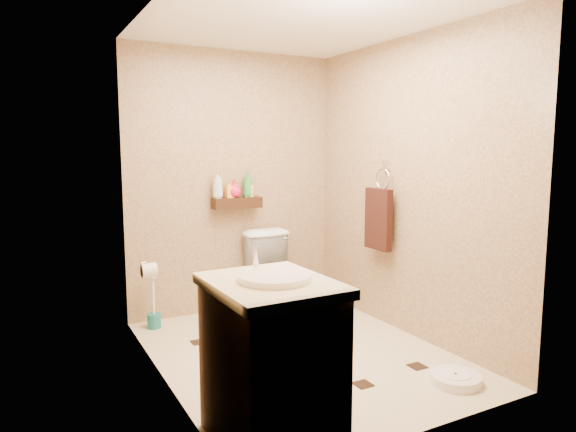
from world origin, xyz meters
TOP-DOWN VIEW (x-y plane):
  - ground at (0.00, 0.00)m, footprint 2.50×2.50m
  - wall_back at (0.00, 1.25)m, footprint 2.00×0.04m
  - wall_front at (0.00, -1.25)m, footprint 2.00×0.04m
  - wall_left at (-1.00, 0.00)m, footprint 0.04×2.50m
  - wall_right at (1.00, 0.00)m, footprint 0.04×2.50m
  - ceiling at (0.00, 0.00)m, footprint 2.00×2.50m
  - wall_shelf at (0.00, 1.17)m, footprint 0.46×0.14m
  - floor_accents at (0.01, -0.02)m, footprint 1.31×1.32m
  - toilet at (0.28, 0.83)m, footprint 0.46×0.76m
  - vanity at (-0.70, -0.95)m, footprint 0.59×0.71m
  - bathroom_scale at (0.65, -0.91)m, footprint 0.40×0.40m
  - toilet_brush at (-0.82, 1.05)m, footprint 0.11×0.11m
  - towel_ring at (0.91, 0.25)m, footprint 0.12×0.30m
  - toilet_paper at (-0.94, 0.65)m, footprint 0.12×0.11m
  - bottle_a at (-0.19, 1.17)m, footprint 0.13×0.13m
  - bottle_b at (-0.07, 1.17)m, footprint 0.07×0.08m
  - bottle_c at (-0.03, 1.17)m, footprint 0.15×0.15m
  - bottle_d at (0.11, 1.17)m, footprint 0.11×0.11m
  - bottle_e at (0.12, 1.17)m, footprint 0.09×0.09m

SIDE VIEW (x-z plane):
  - ground at x=0.00m, z-range 0.00..0.00m
  - floor_accents at x=0.01m, z-range 0.00..0.01m
  - bathroom_scale at x=0.65m, z-range 0.00..0.06m
  - toilet_brush at x=-0.82m, z-range -0.07..0.43m
  - toilet at x=0.28m, z-range 0.00..0.76m
  - vanity at x=-0.70m, z-range -0.05..0.94m
  - toilet_paper at x=-0.94m, z-range 0.54..0.66m
  - towel_ring at x=0.91m, z-range 0.57..1.33m
  - wall_shelf at x=0.00m, z-range 0.97..1.07m
  - bottle_b at x=-0.07m, z-range 1.07..1.23m
  - bottle_c at x=-0.03m, z-range 1.07..1.23m
  - bottle_e at x=0.12m, z-range 1.07..1.24m
  - bottle_d at x=0.11m, z-range 1.07..1.32m
  - bottle_a at x=-0.19m, z-range 1.07..1.32m
  - wall_back at x=0.00m, z-range 0.00..2.40m
  - wall_front at x=0.00m, z-range 0.00..2.40m
  - wall_left at x=-1.00m, z-range 0.00..2.40m
  - wall_right at x=1.00m, z-range 0.00..2.40m
  - ceiling at x=0.00m, z-range 2.39..2.41m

